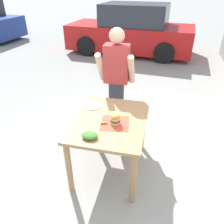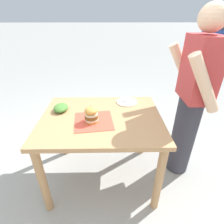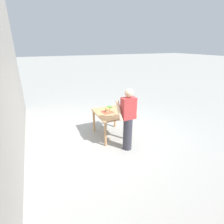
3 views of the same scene
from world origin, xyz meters
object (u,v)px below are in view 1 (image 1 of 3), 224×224
parked_car_near_curb (131,32)px  sandwich (115,119)px  side_plate_with_forks (93,106)px  diner_across_table (116,83)px  patio_table (110,128)px  pickle_spear (104,123)px  side_salad (90,135)px

parked_car_near_curb → sandwich: bearing=-83.1°
side_plate_with_forks → diner_across_table: 0.64m
side_plate_with_forks → diner_across_table: (0.19, 0.60, 0.11)m
patio_table → sandwich: bearing=-44.7°
sandwich → diner_across_table: bearing=101.4°
pickle_spear → side_salad: size_ratio=0.41×
pickle_spear → side_salad: (-0.08, -0.29, 0.01)m
pickle_spear → side_plate_with_forks: 0.45m
patio_table → pickle_spear: 0.19m
side_plate_with_forks → side_salad: side_salad is taller
sandwich → parked_car_near_curb: (-0.69, 5.70, -0.12)m
side_salad → diner_across_table: (0.02, 1.26, 0.08)m
patio_table → side_plate_with_forks: side_plate_with_forks is taller
diner_across_table → side_plate_with_forks: bearing=-107.2°
diner_across_table → sandwich: bearing=-78.6°
diner_across_table → parked_car_near_curb: bearing=96.0°
pickle_spear → side_salad: 0.30m
patio_table → diner_across_table: size_ratio=0.66×
pickle_spear → parked_car_near_curb: parked_car_near_curb is taller
sandwich → pickle_spear: bearing=-167.0°
side_plate_with_forks → diner_across_table: size_ratio=0.13×
side_plate_with_forks → sandwich: bearing=-42.5°
side_salad → patio_table: bearing=71.8°
pickle_spear → diner_across_table: (-0.06, 0.98, 0.10)m
patio_table → side_salad: side_salad is taller
side_salad → pickle_spear: bearing=74.6°
sandwich → diner_across_table: diner_across_table is taller
sandwich → side_plate_with_forks: sandwich is taller
sandwich → pickle_spear: size_ratio=2.35×
sandwich → side_salad: (-0.21, -0.32, -0.04)m
sandwich → parked_car_near_curb: parked_car_near_curb is taller
patio_table → pickle_spear: (-0.05, -0.11, 0.14)m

